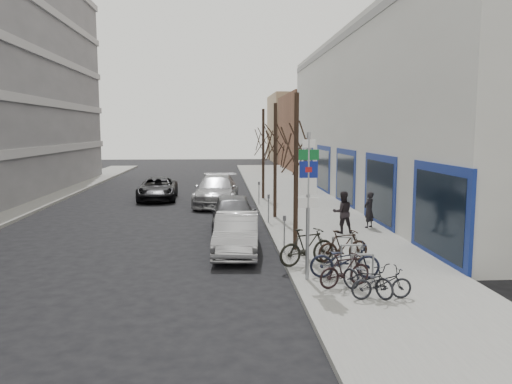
{
  "coord_description": "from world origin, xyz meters",
  "views": [
    {
      "loc": [
        0.03,
        -13.29,
        4.26
      ],
      "look_at": [
        1.32,
        4.79,
        2.0
      ],
      "focal_mm": 35.0,
      "sensor_mm": 36.0,
      "label": 1
    }
  ],
  "objects": [
    {
      "name": "meter_front",
      "position": [
        2.15,
        3.0,
        0.92
      ],
      "size": [
        0.1,
        0.08,
        1.27
      ],
      "color": "gray",
      "rests_on": "sidewalk_east"
    },
    {
      "name": "bike_mid_inner",
      "position": [
        2.65,
        1.45,
        0.73
      ],
      "size": [
        2.0,
        1.23,
        1.17
      ],
      "primitive_type": "imported",
      "rotation": [
        0.0,
        0.0,
        1.94
      ],
      "color": "black",
      "rests_on": "sidewalk_east"
    },
    {
      "name": "tan_building_far",
      "position": [
        13.5,
        55.0,
        4.5
      ],
      "size": [
        13.0,
        12.0,
        9.0
      ],
      "primitive_type": "cube",
      "color": "#937A5B",
      "rests_on": "ground"
    },
    {
      "name": "meter_back",
      "position": [
        2.15,
        14.0,
        0.92
      ],
      "size": [
        0.1,
        0.08,
        1.27
      ],
      "color": "gray",
      "rests_on": "sidewalk_east"
    },
    {
      "name": "brick_building_far",
      "position": [
        13.0,
        40.0,
        4.0
      ],
      "size": [
        12.0,
        14.0,
        8.0
      ],
      "primitive_type": "cube",
      "color": "brown",
      "rests_on": "ground"
    },
    {
      "name": "pedestrian_near",
      "position": [
        6.27,
        7.08,
        0.92
      ],
      "size": [
        0.66,
        0.64,
        1.53
      ],
      "primitive_type": "imported",
      "rotation": [
        0.0,
        0.0,
        3.85
      ],
      "color": "black",
      "rests_on": "sidewalk_east"
    },
    {
      "name": "sidewalk_east",
      "position": [
        4.5,
        10.0,
        0.07
      ],
      "size": [
        5.0,
        70.0,
        0.15
      ],
      "primitive_type": "cube",
      "color": "slate",
      "rests_on": "ground"
    },
    {
      "name": "tree_far",
      "position": [
        2.6,
        16.5,
        4.1
      ],
      "size": [
        1.8,
        1.8,
        5.5
      ],
      "color": "black",
      "rests_on": "ground"
    },
    {
      "name": "meter_mid",
      "position": [
        2.15,
        8.5,
        0.92
      ],
      "size": [
        0.1,
        0.08,
        1.27
      ],
      "color": "gray",
      "rests_on": "sidewalk_east"
    },
    {
      "name": "bike_near_right",
      "position": [
        3.27,
        -0.77,
        0.61
      ],
      "size": [
        1.6,
        0.91,
        0.93
      ],
      "primitive_type": "imported",
      "rotation": [
        0.0,
        0.0,
        1.89
      ],
      "color": "black",
      "rests_on": "sidewalk_east"
    },
    {
      "name": "pedestrian_far",
      "position": [
        4.9,
        6.09,
        1.0
      ],
      "size": [
        0.65,
        0.46,
        1.7
      ],
      "primitive_type": "imported",
      "rotation": [
        0.0,
        0.0,
        3.19
      ],
      "color": "black",
      "rests_on": "sidewalk_east"
    },
    {
      "name": "bike_far_curb",
      "position": [
        3.93,
        -1.75,
        0.61
      ],
      "size": [
        1.54,
        0.51,
        0.93
      ],
      "primitive_type": "imported",
      "rotation": [
        0.0,
        0.0,
        1.61
      ],
      "color": "black",
      "rests_on": "sidewalk_east"
    },
    {
      "name": "commercial_building",
      "position": [
        17.0,
        16.0,
        5.0
      ],
      "size": [
        20.0,
        32.0,
        10.0
      ],
      "primitive_type": "cube",
      "color": "#B7B7B2",
      "rests_on": "ground"
    },
    {
      "name": "parked_car_back",
      "position": [
        -0.2,
        15.01,
        0.83
      ],
      "size": [
        2.8,
        5.91,
        1.66
      ],
      "primitive_type": "imported",
      "rotation": [
        0.0,
        0.0,
        -0.08
      ],
      "color": "#959599",
      "rests_on": "ground"
    },
    {
      "name": "tree_mid",
      "position": [
        2.6,
        10.0,
        4.1
      ],
      "size": [
        1.8,
        1.8,
        5.5
      ],
      "color": "black",
      "rests_on": "ground"
    },
    {
      "name": "lane_car",
      "position": [
        -3.81,
        17.39,
        0.68
      ],
      "size": [
        2.46,
        4.98,
        1.36
      ],
      "primitive_type": "imported",
      "rotation": [
        0.0,
        0.0,
        0.04
      ],
      "color": "black",
      "rests_on": "ground"
    },
    {
      "name": "highway_sign_pole",
      "position": [
        2.4,
        -0.01,
        2.46
      ],
      "size": [
        0.55,
        0.1,
        4.2
      ],
      "color": "gray",
      "rests_on": "ground"
    },
    {
      "name": "parked_car_mid",
      "position": [
        0.56,
        7.4,
        0.77
      ],
      "size": [
        1.84,
        4.55,
        1.55
      ],
      "primitive_type": "imported",
      "rotation": [
        0.0,
        0.0,
        -0.0
      ],
      "color": "#434347",
      "rests_on": "ground"
    },
    {
      "name": "bike_rack",
      "position": [
        3.8,
        0.6,
        0.66
      ],
      "size": [
        0.66,
        2.26,
        0.83
      ],
      "color": "gray",
      "rests_on": "sidewalk_east"
    },
    {
      "name": "bike_near_left",
      "position": [
        3.69,
        -1.38,
        0.65
      ],
      "size": [
        1.3,
        1.63,
        0.99
      ],
      "primitive_type": "imported",
      "rotation": [
        0.0,
        0.0,
        0.58
      ],
      "color": "black",
      "rests_on": "sidewalk_east"
    },
    {
      "name": "bike_far_inner",
      "position": [
        3.84,
        1.7,
        0.68
      ],
      "size": [
        1.81,
        0.92,
        1.05
      ],
      "primitive_type": "imported",
      "rotation": [
        0.0,
        0.0,
        1.82
      ],
      "color": "black",
      "rests_on": "sidewalk_east"
    },
    {
      "name": "bike_mid_curb",
      "position": [
        3.46,
        0.03,
        0.74
      ],
      "size": [
        2.0,
        0.81,
        1.19
      ],
      "primitive_type": "imported",
      "rotation": [
        0.0,
        0.0,
        1.46
      ],
      "color": "black",
      "rests_on": "sidewalk_east"
    },
    {
      "name": "parked_car_front",
      "position": [
        0.57,
        3.6,
        0.69
      ],
      "size": [
        1.77,
        4.3,
        1.38
      ],
      "primitive_type": "imported",
      "rotation": [
        0.0,
        0.0,
        -0.07
      ],
      "color": "#ADADB3",
      "rests_on": "ground"
    },
    {
      "name": "tree_near",
      "position": [
        2.6,
        3.5,
        4.1
      ],
      "size": [
        1.8,
        1.8,
        5.5
      ],
      "color": "black",
      "rests_on": "ground"
    },
    {
      "name": "ground",
      "position": [
        0.0,
        0.0,
        0.0
      ],
      "size": [
        120.0,
        120.0,
        0.0
      ],
      "primitive_type": "plane",
      "color": "black",
      "rests_on": "ground"
    }
  ]
}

